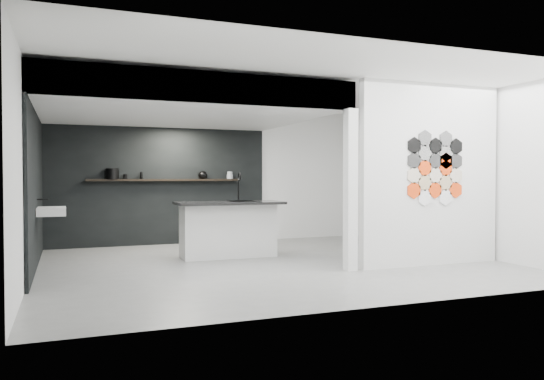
% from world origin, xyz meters
% --- Properties ---
extents(floor, '(7.00, 6.00, 0.01)m').
position_xyz_m(floor, '(0.00, 0.00, -0.01)').
color(floor, slate).
extents(partition_panel, '(2.45, 0.15, 2.80)m').
position_xyz_m(partition_panel, '(2.23, -1.00, 1.40)').
color(partition_panel, silver).
rests_on(partition_panel, floor).
extents(bay_clad_back, '(4.40, 0.04, 2.35)m').
position_xyz_m(bay_clad_back, '(-1.30, 2.97, 1.18)').
color(bay_clad_back, black).
rests_on(bay_clad_back, floor).
extents(bay_clad_left, '(0.04, 4.00, 2.35)m').
position_xyz_m(bay_clad_left, '(-3.47, 1.00, 1.18)').
color(bay_clad_left, black).
rests_on(bay_clad_left, floor).
extents(bulkhead, '(4.40, 4.00, 0.40)m').
position_xyz_m(bulkhead, '(-1.30, 1.00, 2.55)').
color(bulkhead, silver).
rests_on(bulkhead, corner_column).
extents(corner_column, '(0.16, 0.16, 2.35)m').
position_xyz_m(corner_column, '(0.82, -1.00, 1.18)').
color(corner_column, silver).
rests_on(corner_column, floor).
extents(fascia_beam, '(4.40, 0.16, 0.40)m').
position_xyz_m(fascia_beam, '(-1.30, -0.92, 2.55)').
color(fascia_beam, silver).
rests_on(fascia_beam, corner_column).
extents(wall_basin, '(0.40, 0.60, 0.12)m').
position_xyz_m(wall_basin, '(-3.24, 0.80, 0.85)').
color(wall_basin, silver).
rests_on(wall_basin, bay_clad_left).
extents(display_shelf, '(3.00, 0.15, 0.04)m').
position_xyz_m(display_shelf, '(-1.20, 2.87, 1.30)').
color(display_shelf, black).
rests_on(display_shelf, bay_clad_back).
extents(kitchen_island, '(1.80, 0.83, 1.44)m').
position_xyz_m(kitchen_island, '(-0.47, 0.90, 0.49)').
color(kitchen_island, silver).
rests_on(kitchen_island, floor).
extents(stockpot, '(0.25, 0.25, 0.21)m').
position_xyz_m(stockpot, '(-2.21, 2.87, 1.42)').
color(stockpot, black).
rests_on(stockpot, display_shelf).
extents(kettle, '(0.24, 0.24, 0.16)m').
position_xyz_m(kettle, '(-0.43, 2.87, 1.40)').
color(kettle, black).
rests_on(kettle, display_shelf).
extents(glass_bowl, '(0.14, 0.14, 0.09)m').
position_xyz_m(glass_bowl, '(0.15, 2.87, 1.37)').
color(glass_bowl, gray).
rests_on(glass_bowl, display_shelf).
extents(glass_vase, '(0.13, 0.13, 0.15)m').
position_xyz_m(glass_vase, '(0.15, 2.87, 1.40)').
color(glass_vase, gray).
rests_on(glass_vase, display_shelf).
extents(bottle_dark, '(0.06, 0.06, 0.14)m').
position_xyz_m(bottle_dark, '(-1.66, 2.87, 1.39)').
color(bottle_dark, black).
rests_on(bottle_dark, display_shelf).
extents(utensil_cup, '(0.09, 0.09, 0.10)m').
position_xyz_m(utensil_cup, '(-1.96, 2.87, 1.37)').
color(utensil_cup, black).
rests_on(utensil_cup, display_shelf).
extents(hex_tile_cluster, '(1.04, 0.02, 1.16)m').
position_xyz_m(hex_tile_cluster, '(2.26, -1.09, 1.50)').
color(hex_tile_cluster, '#F23F0C').
rests_on(hex_tile_cluster, partition_panel).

